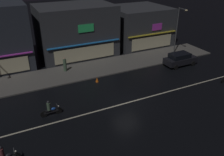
# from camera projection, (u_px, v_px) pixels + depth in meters

# --- Properties ---
(ground_plane) EXTENTS (140.00, 140.00, 0.00)m
(ground_plane) POSITION_uv_depth(u_px,v_px,m) (127.00, 103.00, 22.66)
(ground_plane) COLOR black
(lane_divider_stripe) EXTENTS (33.48, 0.16, 0.01)m
(lane_divider_stripe) POSITION_uv_depth(u_px,v_px,m) (127.00, 103.00, 22.65)
(lane_divider_stripe) COLOR beige
(lane_divider_stripe) RESTS_ON ground
(sidewalk_far) EXTENTS (35.24, 4.99, 0.14)m
(sidewalk_far) POSITION_uv_depth(u_px,v_px,m) (93.00, 69.00, 29.63)
(sidewalk_far) COLOR #5B5954
(sidewalk_far) RESTS_ON ground
(storefront_center_block) EXTENTS (8.69, 8.45, 5.86)m
(storefront_center_block) POSITION_uv_depth(u_px,v_px,m) (138.00, 26.00, 37.84)
(storefront_center_block) COLOR #383A3F
(storefront_center_block) RESTS_ON ground
(storefront_right_block) EXTENTS (10.37, 7.41, 7.01)m
(storefront_right_block) POSITION_uv_depth(u_px,v_px,m) (76.00, 30.00, 33.01)
(storefront_right_block) COLOR #383A3F
(storefront_right_block) RESTS_ON ground
(streetlamp_mid) EXTENTS (0.44, 1.64, 6.51)m
(streetlamp_mid) POSITION_uv_depth(u_px,v_px,m) (178.00, 27.00, 32.72)
(streetlamp_mid) COLOR #47494C
(streetlamp_mid) RESTS_ON sidewalk_far
(pedestrian_on_sidewalk) EXTENTS (0.40, 0.40, 1.75)m
(pedestrian_on_sidewalk) POSITION_uv_depth(u_px,v_px,m) (65.00, 65.00, 28.56)
(pedestrian_on_sidewalk) COLOR #4C664C
(pedestrian_on_sidewalk) RESTS_ON sidewalk_far
(parked_car_near_kerb) EXTENTS (4.30, 1.98, 1.67)m
(parked_car_near_kerb) POSITION_uv_depth(u_px,v_px,m) (180.00, 59.00, 30.47)
(parked_car_near_kerb) COLOR black
(parked_car_near_kerb) RESTS_ON ground
(motorcycle_following) EXTENTS (1.90, 0.60, 1.52)m
(motorcycle_following) POSITION_uv_depth(u_px,v_px,m) (4.00, 156.00, 15.65)
(motorcycle_following) COLOR black
(motorcycle_following) RESTS_ON ground
(motorcycle_opposite_lane) EXTENTS (1.90, 0.60, 1.52)m
(motorcycle_opposite_lane) POSITION_uv_depth(u_px,v_px,m) (50.00, 109.00, 20.57)
(motorcycle_opposite_lane) COLOR black
(motorcycle_opposite_lane) RESTS_ON ground
(traffic_cone) EXTENTS (0.36, 0.36, 0.55)m
(traffic_cone) POSITION_uv_depth(u_px,v_px,m) (97.00, 80.00, 26.50)
(traffic_cone) COLOR orange
(traffic_cone) RESTS_ON ground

